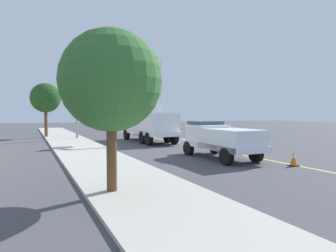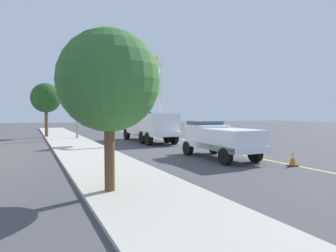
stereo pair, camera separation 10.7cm
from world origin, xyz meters
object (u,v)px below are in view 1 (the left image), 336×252
service_pickup_truck (220,139)px  passing_minivan (158,126)px  traffic_signal_mast (79,78)px  traffic_cone_leading (294,159)px  traffic_cone_mid_front (150,133)px  utility_bucket_truck (148,123)px

service_pickup_truck → passing_minivan: (19.29, -2.16, -0.15)m
service_pickup_truck → traffic_signal_mast: 16.05m
passing_minivan → traffic_cone_leading: size_ratio=7.11×
traffic_cone_leading → service_pickup_truck: bearing=35.3°
traffic_cone_leading → traffic_signal_mast: traffic_signal_mast is taller
passing_minivan → traffic_signal_mast: traffic_signal_mast is taller
service_pickup_truck → traffic_cone_leading: (-3.16, -2.23, -0.77)m
traffic_cone_leading → traffic_cone_mid_front: size_ratio=0.90×
utility_bucket_truck → passing_minivan: size_ratio=1.69×
service_pickup_truck → passing_minivan: service_pickup_truck is taller
service_pickup_truck → utility_bucket_truck: bearing=7.2°
service_pickup_truck → traffic_signal_mast: traffic_signal_mast is taller
traffic_cone_mid_front → traffic_signal_mast: 9.16m
utility_bucket_truck → passing_minivan: bearing=-22.2°
passing_minivan → traffic_cone_leading: (-22.45, -0.08, -0.63)m
utility_bucket_truck → traffic_cone_leading: utility_bucket_truck is taller
service_pickup_truck → passing_minivan: bearing=-6.4°
utility_bucket_truck → service_pickup_truck: 10.80m
service_pickup_truck → traffic_cone_mid_front: (15.26, -0.09, -0.73)m
traffic_cone_leading → utility_bucket_truck: bearing=14.5°
traffic_signal_mast → traffic_cone_mid_front: bearing=-77.1°
service_pickup_truck → passing_minivan: 19.41m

